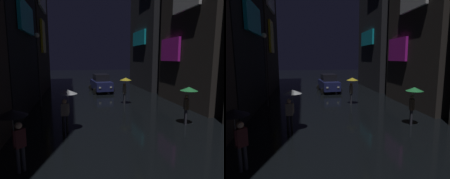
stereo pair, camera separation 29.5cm
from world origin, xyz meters
The scene contains 6 objects.
pedestrian_foreground_right_yellow centered at (1.46, 13.59, 1.67)m, with size 0.90×0.90×2.12m.
pedestrian_near_crossing_green centered at (3.46, 8.11, 1.67)m, with size 0.90×0.90×2.12m.
pedestrian_midstreet_left_black centered at (-4.34, 4.90, 1.67)m, with size 0.90×0.90×2.12m.
pedestrian_far_right_clear centered at (-2.87, 8.32, 1.67)m, with size 0.90×0.90×2.12m.
car_distant centered at (0.41, 19.78, 0.93)m, with size 2.46×4.25×1.92m.
streetlamp_left_far centered at (-5.00, 14.16, 3.40)m, with size 0.36×0.36×5.42m.
Camera 2 is at (-2.28, -1.44, 3.64)m, focal length 32.00 mm.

